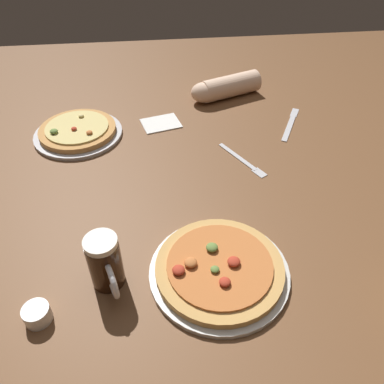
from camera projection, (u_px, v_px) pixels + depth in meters
The scene contains 9 objects.
ground_plane at pixel (192, 201), 1.07m from camera, with size 2.40×2.40×0.03m, color brown.
pizza_plate_near at pixel (219, 269), 0.86m from camera, with size 0.32×0.32×0.05m.
pizza_plate_far at pixel (78, 131), 1.28m from camera, with size 0.29×0.29×0.05m.
beer_mug_amber at pixel (105, 263), 0.81m from camera, with size 0.07×0.12×0.13m.
ramekin_sauce at pixel (37, 314), 0.77m from camera, with size 0.06×0.06×0.04m, color white.
napkin_folded at pixel (161, 123), 1.34m from camera, with size 0.13×0.10×0.01m, color white.
fork_left at pixel (243, 160), 1.18m from camera, with size 0.12×0.19×0.01m.
knife_right at pixel (290, 123), 1.34m from camera, with size 0.12×0.21×0.01m.
diner_arm at pixel (223, 88), 1.46m from camera, with size 0.28×0.16×0.08m.
Camera 1 is at (-0.09, -0.78, 0.71)m, focal length 35.91 mm.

